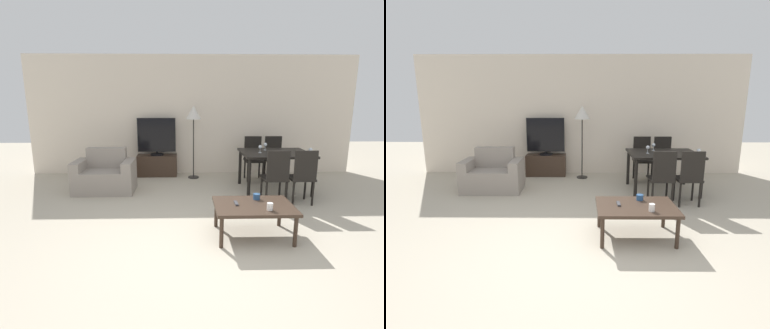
{
  "view_description": "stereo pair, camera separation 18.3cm",
  "coord_description": "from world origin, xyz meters",
  "views": [
    {
      "loc": [
        -0.2,
        -2.97,
        1.77
      ],
      "look_at": [
        -0.07,
        1.99,
        0.65
      ],
      "focal_mm": 28.0,
      "sensor_mm": 36.0,
      "label": 1
    },
    {
      "loc": [
        -0.02,
        -2.97,
        1.77
      ],
      "look_at": [
        -0.07,
        1.99,
        0.65
      ],
      "focal_mm": 28.0,
      "sensor_mm": 36.0,
      "label": 2
    }
  ],
  "objects": [
    {
      "name": "ground_plane",
      "position": [
        0.0,
        0.0,
        0.0
      ],
      "size": [
        18.0,
        18.0,
        0.0
      ],
      "primitive_type": "plane",
      "color": "#B2A893"
    },
    {
      "name": "wall_back",
      "position": [
        0.0,
        4.01,
        1.35
      ],
      "size": [
        7.48,
        0.06,
        2.7
      ],
      "color": "beige",
      "rests_on": "ground_plane"
    },
    {
      "name": "armchair",
      "position": [
        -1.71,
        2.6,
        0.3
      ],
      "size": [
        1.11,
        0.68,
        0.81
      ],
      "color": "gray",
      "rests_on": "ground_plane"
    },
    {
      "name": "tv_stand",
      "position": [
        -0.82,
        3.75,
        0.24
      ],
      "size": [
        0.9,
        0.37,
        0.48
      ],
      "color": "#38281E",
      "rests_on": "ground_plane"
    },
    {
      "name": "tv",
      "position": [
        -0.82,
        3.75,
        0.9
      ],
      "size": [
        0.85,
        0.3,
        0.84
      ],
      "color": "black",
      "rests_on": "tv_stand"
    },
    {
      "name": "coffee_table",
      "position": [
        0.68,
        0.61,
        0.38
      ],
      "size": [
        1.0,
        0.72,
        0.43
      ],
      "color": "#38281E",
      "rests_on": "ground_plane"
    },
    {
      "name": "dining_table",
      "position": [
        1.54,
        2.59,
        0.67
      ],
      "size": [
        1.29,
        1.0,
        0.75
      ],
      "color": "black",
      "rests_on": "ground_plane"
    },
    {
      "name": "dining_chair_near",
      "position": [
        1.31,
        1.78,
        0.52
      ],
      "size": [
        0.4,
        0.4,
        0.94
      ],
      "color": "black",
      "rests_on": "ground_plane"
    },
    {
      "name": "dining_chair_far",
      "position": [
        1.76,
        3.4,
        0.52
      ],
      "size": [
        0.4,
        0.4,
        0.94
      ],
      "color": "black",
      "rests_on": "ground_plane"
    },
    {
      "name": "dining_chair_near_right",
      "position": [
        1.76,
        1.78,
        0.52
      ],
      "size": [
        0.4,
        0.4,
        0.94
      ],
      "color": "black",
      "rests_on": "ground_plane"
    },
    {
      "name": "dining_chair_far_left",
      "position": [
        1.31,
        3.4,
        0.52
      ],
      "size": [
        0.4,
        0.4,
        0.94
      ],
      "color": "black",
      "rests_on": "ground_plane"
    },
    {
      "name": "floor_lamp",
      "position": [
        0.01,
        3.53,
        1.38
      ],
      "size": [
        0.34,
        0.34,
        1.59
      ],
      "color": "black",
      "rests_on": "ground_plane"
    },
    {
      "name": "remote_primary",
      "position": [
        0.46,
        0.65,
        0.44
      ],
      "size": [
        0.04,
        0.15,
        0.02
      ],
      "color": "#38383D",
      "rests_on": "coffee_table"
    },
    {
      "name": "cup_white_near",
      "position": [
        0.77,
        0.82,
        0.47
      ],
      "size": [
        0.09,
        0.09,
        0.08
      ],
      "color": "navy",
      "rests_on": "coffee_table"
    },
    {
      "name": "cup_colored_far",
      "position": [
        0.83,
        0.42,
        0.48
      ],
      "size": [
        0.07,
        0.07,
        0.09
      ],
      "color": "white",
      "rests_on": "coffee_table"
    },
    {
      "name": "wine_glass_left",
      "position": [
        2.04,
        2.2,
        0.85
      ],
      "size": [
        0.07,
        0.07,
        0.15
      ],
      "color": "silver",
      "rests_on": "dining_table"
    },
    {
      "name": "wine_glass_center",
      "position": [
        1.23,
        2.52,
        0.85
      ],
      "size": [
        0.07,
        0.07,
        0.15
      ],
      "color": "silver",
      "rests_on": "dining_table"
    },
    {
      "name": "wine_glass_right",
      "position": [
        1.4,
        2.82,
        0.85
      ],
      "size": [
        0.07,
        0.07,
        0.15
      ],
      "color": "silver",
      "rests_on": "dining_table"
    }
  ]
}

